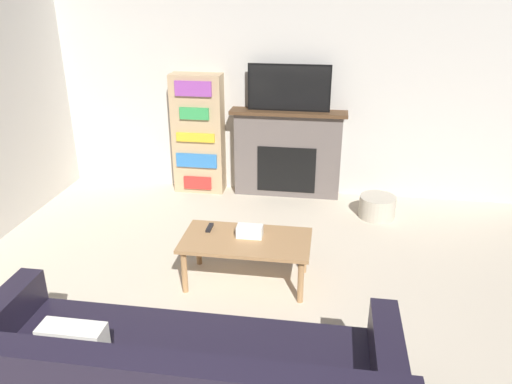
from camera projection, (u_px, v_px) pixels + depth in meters
wall_back at (272, 82)px, 5.82m from camera, size 6.15×0.06×2.70m
fireplace at (288, 153)px, 5.99m from camera, size 1.36×0.28×1.05m
tv at (289, 88)px, 5.66m from camera, size 0.95×0.03×0.53m
coffee_table at (246, 244)px, 4.24m from camera, size 1.09×0.58×0.42m
tissue_box at (250, 231)px, 4.24m from camera, size 0.22×0.12×0.10m
remote_control at (210, 228)px, 4.39m from camera, size 0.04×0.15×0.02m
bookshelf at (198, 134)px, 6.04m from camera, size 0.61×0.29×1.45m
storage_basket at (377, 207)px, 5.55m from camera, size 0.40×0.40×0.24m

